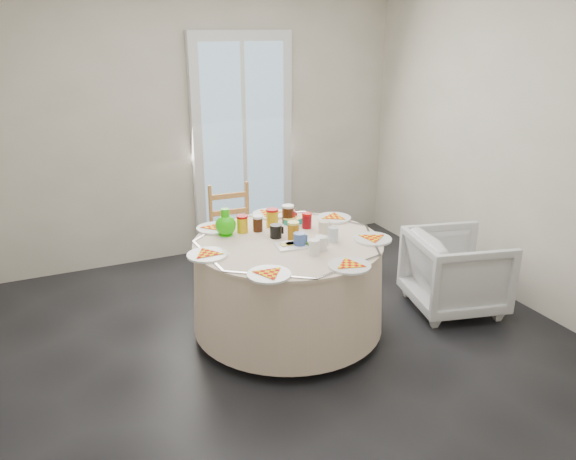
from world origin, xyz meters
name	(u,v)px	position (x,y,z in m)	size (l,w,h in m)	color
floor	(290,347)	(0.00, 0.00, 0.00)	(4.00, 4.00, 0.00)	black
wall_back	(200,121)	(0.00, 2.00, 1.30)	(4.00, 0.02, 2.60)	#BCB5A3
wall_right	(526,141)	(2.00, 0.00, 1.30)	(0.02, 4.00, 2.60)	#BCB5A3
glass_door	(243,145)	(0.40, 1.95, 1.05)	(1.00, 0.08, 2.10)	silver
table	(288,285)	(0.08, 0.20, 0.38)	(1.36, 1.36, 0.69)	beige
wooden_chair	(235,231)	(0.03, 1.18, 0.47)	(0.39, 0.37, 0.87)	#C49446
armchair	(457,263)	(1.43, -0.01, 0.39)	(0.67, 0.63, 0.69)	silver
place_settings	(288,234)	(0.08, 0.20, 0.77)	(1.45, 1.45, 0.03)	white
jar_cluster	(274,217)	(0.07, 0.44, 0.82)	(0.53, 0.27, 0.16)	#96580F
butter_tub	(293,216)	(0.26, 0.50, 0.79)	(0.12, 0.09, 0.05)	#10978F
green_pitcher	(225,215)	(-0.28, 0.49, 0.87)	(0.15, 0.15, 0.19)	#26CB09
cheese_platter	(295,239)	(0.08, 0.09, 0.77)	(0.26, 0.17, 0.03)	white
mugs_glasses	(306,227)	(0.21, 0.17, 0.81)	(0.63, 0.63, 0.12)	gray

